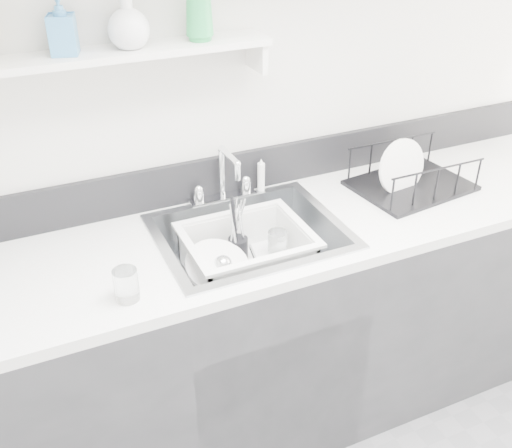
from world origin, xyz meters
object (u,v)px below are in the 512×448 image
counter_run (251,333)px  wash_tub (247,253)px  dish_rack (413,169)px  sink (250,254)px

counter_run → wash_tub: same height
wash_tub → counter_run: bearing=13.7°
wash_tub → dish_rack: bearing=3.9°
sink → counter_run: bearing=0.0°
counter_run → dish_rack: dish_rack is taller
counter_run → dish_rack: bearing=3.7°
counter_run → dish_rack: size_ratio=7.31×
counter_run → sink: 0.37m
sink → wash_tub: bearing=-166.3°
sink → dish_rack: size_ratio=1.46×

